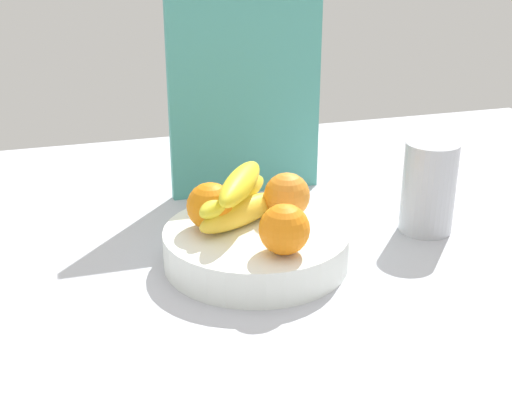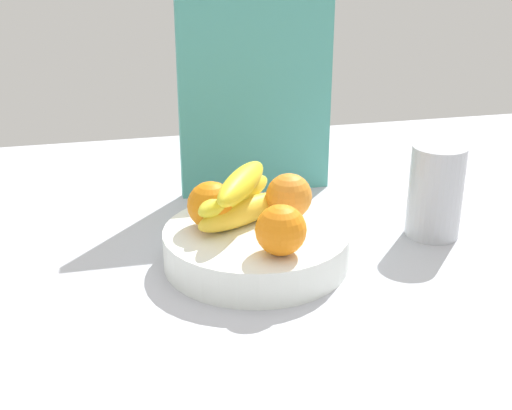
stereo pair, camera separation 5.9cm
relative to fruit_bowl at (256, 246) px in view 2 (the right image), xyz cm
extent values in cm
cube|color=#B2B4BE|center=(2.54, -1.91, -4.21)|extent=(180.00, 140.00, 3.00)
cylinder|color=white|center=(0.00, 0.00, 0.00)|extent=(27.63, 27.63, 5.41)
sphere|color=orange|center=(1.54, -8.29, 6.24)|extent=(7.07, 7.07, 7.07)
sphere|color=orange|center=(5.91, 3.32, 6.24)|extent=(7.07, 7.07, 7.07)
sphere|color=orange|center=(-6.22, 2.58, 6.24)|extent=(7.07, 7.07, 7.07)
ellipsoid|color=yellow|center=(-1.46, 2.55, 4.71)|extent=(16.66, 12.11, 4.00)
ellipsoid|color=yellow|center=(-2.38, 3.96, 6.91)|extent=(15.16, 14.52, 4.00)
ellipsoid|color=yellow|center=(-1.50, 3.13, 9.11)|extent=(12.28, 16.59, 4.00)
cube|color=teal|center=(6.69, 28.93, 15.29)|extent=(28.01, 1.91, 36.00)
cylinder|color=#B5B8BE|center=(30.28, 3.31, 4.85)|extent=(8.62, 8.62, 15.12)
camera|label=1|loc=(-26.82, -89.61, 45.61)|focal=48.87mm
camera|label=2|loc=(-21.13, -91.12, 45.61)|focal=48.87mm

